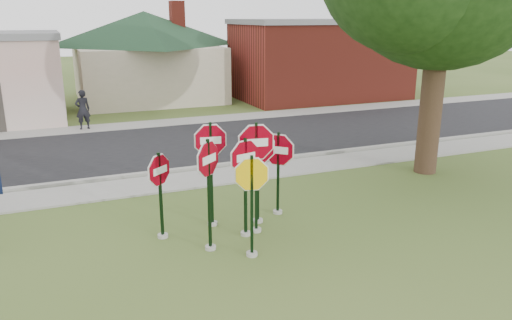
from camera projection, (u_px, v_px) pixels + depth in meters
name	position (u px, v px, depth m)	size (l,w,h in m)	color
ground	(253.00, 258.00, 10.48)	(120.00, 120.00, 0.00)	#3A521E
sidewalk_near	(186.00, 181.00, 15.35)	(60.00, 1.60, 0.06)	gray
road	(156.00, 147.00, 19.35)	(60.00, 7.00, 0.04)	black
sidewalk_far	(137.00, 125.00, 23.17)	(60.00, 1.60, 0.06)	gray
curb	(178.00, 170.00, 16.23)	(60.00, 0.20, 0.14)	gray
stop_sign_center	(245.00, 174.00, 11.19)	(1.05, 0.28, 2.43)	#9B9990
stop_sign_yellow	(252.00, 195.00, 10.22)	(0.96, 0.27, 2.31)	#9B9990
stop_sign_left	(209.00, 179.00, 10.45)	(0.83, 0.70, 2.59)	#9B9990
stop_sign_right	(256.00, 161.00, 11.31)	(1.15, 0.24, 2.75)	#9B9990
stop_sign_back_right	(258.00, 163.00, 11.92)	(1.04, 0.43, 2.46)	#9B9990
stop_sign_back_left	(211.00, 160.00, 11.71)	(1.06, 0.24, 2.66)	#9B9990
stop_sign_far_right	(278.00, 162.00, 12.51)	(0.82, 0.81, 2.26)	#9B9990
stop_sign_far_left	(160.00, 186.00, 11.13)	(0.78, 0.65, 2.12)	#9B9990
building_house	(145.00, 38.00, 29.74)	(11.60, 11.60, 6.20)	#C4B49C
building_brick	(320.00, 59.00, 30.64)	(10.20, 6.20, 4.75)	maroon
bg_tree_right	(384.00, 8.00, 40.10)	(5.60, 5.60, 8.40)	#322016
pedestrian	(83.00, 110.00, 22.03)	(0.64, 0.42, 1.75)	black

